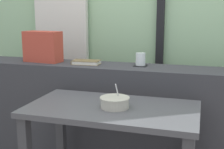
% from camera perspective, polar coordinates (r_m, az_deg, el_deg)
% --- Properties ---
extents(curtain_left_panel, '(0.56, 0.06, 2.50)m').
position_cam_1_polar(curtain_left_panel, '(3.15, -9.57, 11.06)').
color(curtain_left_panel, silver).
rests_on(curtain_left_panel, ground).
extents(window_divider_post, '(0.07, 0.05, 2.60)m').
position_cam_1_polar(window_divider_post, '(2.88, 9.17, 12.03)').
color(window_divider_post, black).
rests_on(window_divider_post, ground).
extents(dark_console_ledge, '(2.80, 0.36, 0.86)m').
position_cam_1_polar(dark_console_ledge, '(2.52, 1.84, -7.96)').
color(dark_console_ledge, '#38383D').
rests_on(dark_console_ledge, ground).
extents(breakfast_table, '(1.07, 0.58, 0.70)m').
position_cam_1_polar(breakfast_table, '(1.95, -0.00, -9.46)').
color(breakfast_table, '#414145').
rests_on(breakfast_table, ground).
extents(coaster_square, '(0.10, 0.10, 0.00)m').
position_cam_1_polar(coaster_square, '(2.42, 5.37, 1.68)').
color(coaster_square, black).
rests_on(coaster_square, dark_console_ledge).
extents(juice_glass, '(0.08, 0.08, 0.10)m').
position_cam_1_polar(juice_glass, '(2.41, 5.39, 2.78)').
color(juice_glass, white).
rests_on(juice_glass, coaster_square).
extents(closed_book, '(0.23, 0.15, 0.03)m').
position_cam_1_polar(closed_book, '(2.50, -4.88, 2.31)').
color(closed_book, brown).
rests_on(closed_book, dark_console_ledge).
extents(throw_pillow, '(0.33, 0.17, 0.26)m').
position_cam_1_polar(throw_pillow, '(2.66, -12.88, 5.13)').
color(throw_pillow, '#B74233').
rests_on(throw_pillow, dark_console_ledge).
extents(soup_bowl, '(0.18, 0.18, 0.16)m').
position_cam_1_polar(soup_bowl, '(1.87, 0.52, -5.26)').
color(soup_bowl, '#BCB7A8').
rests_on(soup_bowl, breakfast_table).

